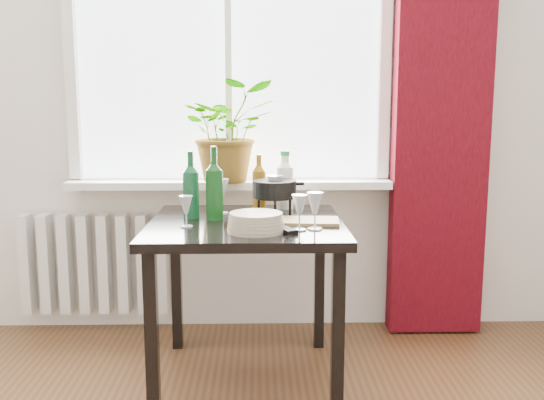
{
  "coord_description": "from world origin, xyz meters",
  "views": [
    {
      "loc": [
        0.16,
        -1.08,
        1.26
      ],
      "look_at": [
        0.21,
        1.55,
        0.83
      ],
      "focal_mm": 40.0,
      "sensor_mm": 36.0,
      "label": 1
    }
  ],
  "objects_px": {
    "wineglass_back_left": "(221,196)",
    "cleaning_bottle": "(285,179)",
    "potted_plant": "(229,131)",
    "wineglass_far_right": "(315,210)",
    "tv_remote": "(283,229)",
    "wineglass_back_center": "(275,194)",
    "cutting_board": "(308,221)",
    "fondue_pot": "(275,197)",
    "wine_bottle_right": "(214,183)",
    "wineglass_front_left": "(186,211)",
    "wine_bottle_left": "(191,184)",
    "plate_stack": "(256,223)",
    "wineglass_front_right": "(299,212)",
    "bottle_amber": "(259,181)",
    "radiator": "(95,264)",
    "table": "(246,241)"
  },
  "relations": [
    {
      "from": "wineglass_front_right",
      "to": "tv_remote",
      "type": "height_order",
      "value": "wineglass_front_right"
    },
    {
      "from": "wine_bottle_left",
      "to": "wineglass_back_center",
      "type": "height_order",
      "value": "wine_bottle_left"
    },
    {
      "from": "wineglass_front_right",
      "to": "wineglass_back_left",
      "type": "xyz_separation_m",
      "value": [
        -0.34,
        0.38,
        0.01
      ]
    },
    {
      "from": "wineglass_back_center",
      "to": "plate_stack",
      "type": "bearing_deg",
      "value": -102.38
    },
    {
      "from": "radiator",
      "to": "plate_stack",
      "type": "xyz_separation_m",
      "value": [
        0.89,
        -0.85,
        0.4
      ]
    },
    {
      "from": "radiator",
      "to": "wineglass_back_center",
      "type": "distance_m",
      "value": 1.17
    },
    {
      "from": "wineglass_far_right",
      "to": "tv_remote",
      "type": "height_order",
      "value": "wineglass_far_right"
    },
    {
      "from": "bottle_amber",
      "to": "wineglass_front_right",
      "type": "relative_size",
      "value": 1.82
    },
    {
      "from": "wineglass_far_right",
      "to": "wineglass_back_center",
      "type": "height_order",
      "value": "wineglass_back_center"
    },
    {
      "from": "bottle_amber",
      "to": "cleaning_bottle",
      "type": "distance_m",
      "value": 0.13
    },
    {
      "from": "plate_stack",
      "to": "cutting_board",
      "type": "distance_m",
      "value": 0.29
    },
    {
      "from": "wineglass_back_left",
      "to": "cleaning_bottle",
      "type": "bearing_deg",
      "value": 24.34
    },
    {
      "from": "plate_stack",
      "to": "cutting_board",
      "type": "xyz_separation_m",
      "value": [
        0.23,
        0.18,
        -0.03
      ]
    },
    {
      "from": "potted_plant",
      "to": "wineglass_far_right",
      "type": "relative_size",
      "value": 3.31
    },
    {
      "from": "wineglass_far_right",
      "to": "cutting_board",
      "type": "distance_m",
      "value": 0.16
    },
    {
      "from": "wineglass_front_right",
      "to": "wineglass_back_center",
      "type": "xyz_separation_m",
      "value": [
        -0.09,
        0.38,
        0.02
      ]
    },
    {
      "from": "wineglass_back_center",
      "to": "cutting_board",
      "type": "distance_m",
      "value": 0.28
    },
    {
      "from": "wine_bottle_right",
      "to": "radiator",
      "type": "bearing_deg",
      "value": 140.39
    },
    {
      "from": "table",
      "to": "wineglass_far_right",
      "type": "bearing_deg",
      "value": -32.53
    },
    {
      "from": "wineglass_back_left",
      "to": "tv_remote",
      "type": "distance_m",
      "value": 0.49
    },
    {
      "from": "wineglass_front_right",
      "to": "wineglass_front_left",
      "type": "xyz_separation_m",
      "value": [
        -0.47,
        0.07,
        -0.01
      ]
    },
    {
      "from": "wineglass_back_center",
      "to": "plate_stack",
      "type": "xyz_separation_m",
      "value": [
        -0.09,
        -0.4,
        -0.06
      ]
    },
    {
      "from": "wineglass_front_right",
      "to": "bottle_amber",
      "type": "bearing_deg",
      "value": 107.77
    },
    {
      "from": "wine_bottle_right",
      "to": "wineglass_far_right",
      "type": "distance_m",
      "value": 0.49
    },
    {
      "from": "cleaning_bottle",
      "to": "wineglass_front_left",
      "type": "distance_m",
      "value": 0.63
    },
    {
      "from": "wine_bottle_left",
      "to": "tv_remote",
      "type": "bearing_deg",
      "value": -35.94
    },
    {
      "from": "wineglass_back_left",
      "to": "tv_remote",
      "type": "xyz_separation_m",
      "value": [
        0.27,
        -0.4,
        -0.08
      ]
    },
    {
      "from": "wine_bottle_left",
      "to": "wineglass_front_left",
      "type": "distance_m",
      "value": 0.22
    },
    {
      "from": "wine_bottle_left",
      "to": "wineglass_far_right",
      "type": "relative_size",
      "value": 1.93
    },
    {
      "from": "potted_plant",
      "to": "wine_bottle_left",
      "type": "distance_m",
      "value": 0.53
    },
    {
      "from": "wineglass_back_left",
      "to": "tv_remote",
      "type": "height_order",
      "value": "wineglass_back_left"
    },
    {
      "from": "wineglass_front_left",
      "to": "plate_stack",
      "type": "distance_m",
      "value": 0.31
    },
    {
      "from": "wine_bottle_left",
      "to": "bottle_amber",
      "type": "bearing_deg",
      "value": 37.1
    },
    {
      "from": "cleaning_bottle",
      "to": "wine_bottle_left",
      "type": "bearing_deg",
      "value": -151.08
    },
    {
      "from": "radiator",
      "to": "wine_bottle_right",
      "type": "relative_size",
      "value": 2.41
    },
    {
      "from": "potted_plant",
      "to": "wineglass_front_left",
      "type": "xyz_separation_m",
      "value": [
        -0.15,
        -0.67,
        -0.3
      ]
    },
    {
      "from": "wineglass_far_right",
      "to": "tv_remote",
      "type": "distance_m",
      "value": 0.15
    },
    {
      "from": "plate_stack",
      "to": "tv_remote",
      "type": "relative_size",
      "value": 1.47
    },
    {
      "from": "wineglass_front_right",
      "to": "fondue_pot",
      "type": "relative_size",
      "value": 0.64
    },
    {
      "from": "wine_bottle_right",
      "to": "wineglass_front_left",
      "type": "height_order",
      "value": "wine_bottle_right"
    },
    {
      "from": "bottle_amber",
      "to": "cutting_board",
      "type": "distance_m",
      "value": 0.43
    },
    {
      "from": "wineglass_far_right",
      "to": "wineglass_back_center",
      "type": "xyz_separation_m",
      "value": [
        -0.15,
        0.37,
        0.01
      ]
    },
    {
      "from": "cleaning_bottle",
      "to": "wineglass_front_left",
      "type": "relative_size",
      "value": 2.11
    },
    {
      "from": "cleaning_bottle",
      "to": "bottle_amber",
      "type": "bearing_deg",
      "value": -176.49
    },
    {
      "from": "table",
      "to": "wineglass_back_center",
      "type": "height_order",
      "value": "wineglass_back_center"
    },
    {
      "from": "potted_plant",
      "to": "wine_bottle_right",
      "type": "bearing_deg",
      "value": -94.8
    },
    {
      "from": "radiator",
      "to": "potted_plant",
      "type": "xyz_separation_m",
      "value": [
        0.75,
        -0.09,
        0.73
      ]
    },
    {
      "from": "table",
      "to": "tv_remote",
      "type": "distance_m",
      "value": 0.28
    },
    {
      "from": "cutting_board",
      "to": "wineglass_front_left",
      "type": "bearing_deg",
      "value": -170.99
    },
    {
      "from": "fondue_pot",
      "to": "wineglass_far_right",
      "type": "bearing_deg",
      "value": -51.87
    }
  ]
}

